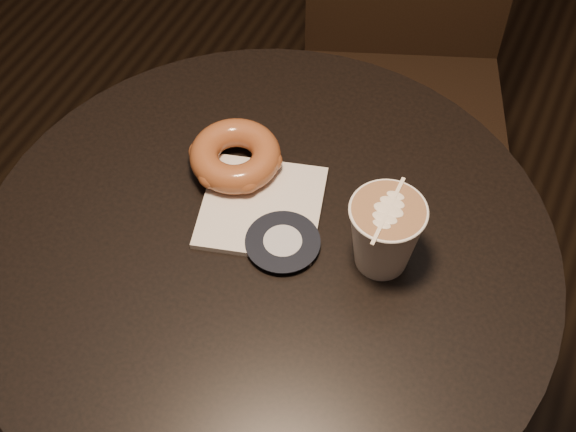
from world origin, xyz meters
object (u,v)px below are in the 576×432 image
at_px(chair, 407,42).
at_px(latte_cup, 384,235).
at_px(cafe_table, 269,329).
at_px(doughnut, 235,156).
at_px(pastry_bag, 262,207).

xyz_separation_m(chair, latte_cup, (0.16, -0.61, 0.26)).
xyz_separation_m(cafe_table, doughnut, (-0.09, 0.09, 0.23)).
relative_size(cafe_table, doughnut, 6.50).
bearing_deg(pastry_bag, doughnut, 127.57).
xyz_separation_m(pastry_bag, doughnut, (-0.06, 0.04, 0.02)).
xyz_separation_m(cafe_table, latte_cup, (0.13, 0.04, 0.25)).
height_order(pastry_bag, doughnut, doughnut).
relative_size(chair, latte_cup, 9.90).
relative_size(doughnut, latte_cup, 1.18).
height_order(pastry_bag, latte_cup, latte_cup).
bearing_deg(doughnut, latte_cup, -13.74).
height_order(cafe_table, latte_cup, latte_cup).
distance_m(cafe_table, chair, 0.65).
xyz_separation_m(pastry_bag, latte_cup, (0.16, -0.01, 0.04)).
distance_m(pastry_bag, doughnut, 0.08).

